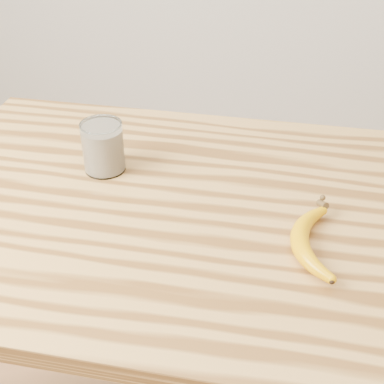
# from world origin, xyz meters

# --- Properties ---
(table) EXTENTS (1.20, 0.80, 0.90)m
(table) POSITION_xyz_m (0.00, 0.00, 0.77)
(table) COLOR #B07E40
(table) RESTS_ON ground
(smoothie_glass) EXTENTS (0.09, 0.09, 0.11)m
(smoothie_glass) POSITION_xyz_m (-0.22, 0.09, 0.95)
(smoothie_glass) COLOR white
(smoothie_glass) RESTS_ON table
(banana) EXTENTS (0.12, 0.29, 0.03)m
(banana) POSITION_xyz_m (0.21, -0.09, 0.92)
(banana) COLOR #D89300
(banana) RESTS_ON table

